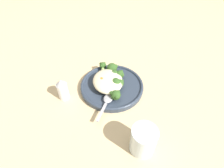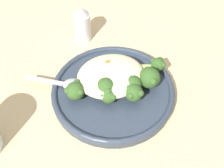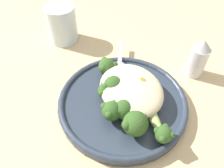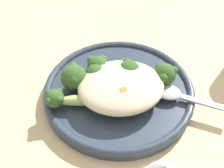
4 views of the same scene
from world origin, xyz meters
TOP-DOWN VIEW (x-y plane):
  - ground_plane at (0.00, 0.00)m, footprint 4.00×4.00m
  - plate at (-0.00, 0.00)m, footprint 0.24×0.24m
  - quinoa_mound at (-0.00, 0.02)m, footprint 0.13×0.11m
  - broccoli_stalk_0 at (-0.06, 0.01)m, footprint 0.12×0.06m
  - broccoli_stalk_1 at (-0.01, -0.01)m, footprint 0.06×0.07m
  - broccoli_stalk_2 at (-0.01, -0.01)m, footprint 0.07×0.10m
  - broccoli_stalk_3 at (0.03, -0.02)m, footprint 0.04×0.10m
  - broccoli_stalk_4 at (0.03, -0.01)m, footprint 0.05×0.09m
  - broccoli_stalk_5 at (0.06, -0.01)m, footprint 0.08×0.08m
  - broccoli_stalk_6 at (0.07, 0.02)m, footprint 0.11×0.03m
  - sweet_potato_chunk_0 at (0.00, 0.03)m, footprint 0.08×0.07m
  - sweet_potato_chunk_1 at (-0.00, 0.03)m, footprint 0.06×0.07m
  - spoon at (-0.08, 0.03)m, footprint 0.12×0.08m

SIDE VIEW (x-z plane):
  - ground_plane at x=0.00m, z-range 0.00..0.00m
  - plate at x=0.00m, z-range 0.00..0.02m
  - spoon at x=-0.08m, z-range 0.02..0.03m
  - broccoli_stalk_6 at x=0.07m, z-range 0.02..0.05m
  - broccoli_stalk_2 at x=-0.01m, z-range 0.02..0.05m
  - broccoli_stalk_3 at x=0.03m, z-range 0.02..0.05m
  - broccoli_stalk_4 at x=0.03m, z-range 0.02..0.05m
  - sweet_potato_chunk_1 at x=0.00m, z-range 0.02..0.05m
  - broccoli_stalk_0 at x=-0.06m, z-range 0.02..0.05m
  - sweet_potato_chunk_0 at x=0.00m, z-range 0.02..0.06m
  - broccoli_stalk_1 at x=-0.01m, z-range 0.02..0.06m
  - quinoa_mound at x=0.00m, z-range 0.02..0.06m
  - broccoli_stalk_5 at x=0.06m, z-range 0.02..0.06m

